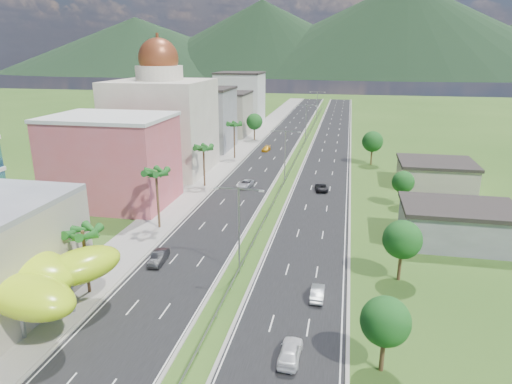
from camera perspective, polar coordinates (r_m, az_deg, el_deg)
The scene contains 33 objects.
ground at distance 48.62m, azimuth -4.90°, elevation -15.34°, with size 500.00×500.00×0.00m, color #2D5119.
road_left at distance 133.23m, azimuth 2.76°, elevation 5.99°, with size 11.00×260.00×0.04m, color black.
road_right at distance 131.87m, azimuth 9.25°, elevation 5.67°, with size 11.00×260.00×0.04m, color black.
sidewalk_left at distance 134.93m, azimuth -1.25°, elevation 6.17°, with size 7.00×260.00×0.12m, color gray.
median_guardrail at distance 114.69m, azimuth 5.11°, elevation 4.39°, with size 0.10×216.06×0.76m.
streetlight_median_b at distance 54.22m, azimuth -2.15°, elevation -3.70°, with size 6.04×0.25×11.00m.
streetlight_median_c at distance 92.05m, azimuth 3.66°, elevation 5.11°, with size 6.04×0.25×11.00m.
streetlight_median_d at distance 136.10m, azimuth 6.29°, elevation 9.03°, with size 6.04×0.25×11.00m.
streetlight_median_e at distance 180.62m, azimuth 7.65°, elevation 11.02°, with size 6.04×0.25×11.00m.
lime_canopy at distance 52.04m, azimuth -28.33°, elevation -8.95°, with size 18.00×15.00×7.40m.
pink_shophouse at distance 83.74m, azimuth -17.51°, elevation 3.63°, with size 20.00×15.00×15.00m, color #CF555A.
domed_building at distance 103.37m, azimuth -11.64°, elevation 8.74°, with size 20.00×20.00×28.70m.
midrise_grey at distance 126.69m, azimuth -6.75°, elevation 8.97°, with size 16.00×15.00×16.00m, color slate.
midrise_beige at distance 147.77m, azimuth -4.08°, elevation 9.64°, with size 16.00×15.00×13.00m, color #9E9682.
midrise_white at distance 169.60m, azimuth -2.01°, elevation 11.52°, with size 16.00×15.00×18.00m, color silver.
shed_near at distance 70.27m, azimuth 23.88°, elevation -3.93°, with size 15.00×10.00×5.00m, color slate.
shed_far at distance 98.84m, azimuth 21.53°, elevation 2.06°, with size 14.00×12.00×4.40m, color #9E9682.
palm_tree_b at distance 53.06m, azimuth -20.84°, elevation -5.00°, with size 3.60×3.60×8.10m.
palm_tree_c at distance 69.35m, azimuth -12.38°, elevation 2.14°, with size 3.60×3.60×9.60m.
palm_tree_d at distance 90.48m, azimuth -6.58°, elevation 5.33°, with size 3.60×3.60×8.60m.
palm_tree_e at distance 113.98m, azimuth -2.74°, elevation 8.30°, with size 3.60×3.60×9.40m.
leafy_tree_lfar at distance 138.50m, azimuth -0.20°, elevation 8.78°, with size 4.90×4.90×8.05m.
leafy_tree_ra at distance 40.54m, azimuth 15.88°, elevation -15.32°, with size 4.20×4.20×6.90m.
leafy_tree_rb at distance 55.77m, azimuth 17.83°, elevation -5.69°, with size 4.55×4.55×7.47m.
leafy_tree_rc at distance 82.74m, azimuth 17.92°, elevation 1.19°, with size 3.85×3.85×6.33m.
leafy_tree_rd at distance 111.27m, azimuth 14.36°, elevation 6.12°, with size 4.90×4.90×8.05m.
mountain_ridge at distance 492.22m, azimuth 17.45°, elevation 13.53°, with size 860.00×140.00×90.00m, color black, non-canonical shape.
car_dark_left at distance 60.34m, azimuth -12.06°, elevation -7.97°, with size 1.59×4.57×1.51m, color black.
car_silver_mid_left at distance 90.69m, azimuth -1.30°, elevation 1.03°, with size 2.28×4.95×1.38m, color #A8AAB0.
car_yellow_far_left at distance 123.78m, azimuth 1.28°, elevation 5.43°, with size 1.71×4.21×1.22m, color gold.
car_white_near_right at distance 42.62m, azimuth 4.31°, elevation -19.25°, with size 1.86×4.63×1.58m, color white.
car_silver_right at distance 51.74m, azimuth 7.70°, elevation -12.36°, with size 1.40×4.03×1.33m, color #B9BCC1.
car_dark_far_right at distance 89.49m, azimuth 8.17°, elevation 0.61°, with size 2.19×4.75×1.32m, color black.
Camera 1 is at (11.96, -39.17, 26.21)m, focal length 32.00 mm.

